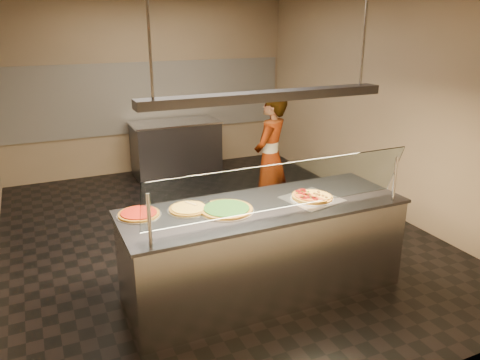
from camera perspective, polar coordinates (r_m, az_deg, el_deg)
name	(u,v)px	position (r m, az deg, el deg)	size (l,w,h in m)	color
ground	(214,234)	(6.00, -3.19, -6.60)	(5.00, 6.00, 0.02)	black
wall_back	(149,85)	(8.36, -11.07, 11.25)	(5.00, 0.02, 3.00)	#9C8465
wall_front	(388,205)	(3.01, 17.63, -2.98)	(5.00, 0.02, 3.00)	#9C8465
wall_right	(382,102)	(6.81, 16.88, 9.08)	(0.02, 6.00, 3.00)	#9C8465
tile_band	(150,97)	(8.36, -10.93, 9.87)	(4.90, 0.02, 1.20)	silver
serving_counter	(264,249)	(4.59, 2.90, -8.43)	(2.70, 0.94, 0.93)	#B7B7BC
sneeze_guard	(283,187)	(4.01, 5.31, -0.82)	(2.46, 0.18, 0.54)	#B7B7BC
perforated_tray	(312,198)	(4.59, 8.75, -2.23)	(0.56, 0.56, 0.01)	silver
half_pizza_pepperoni	(304,197)	(4.53, 7.76, -2.08)	(0.27, 0.43, 0.05)	brown
half_pizza_sausage	(320,195)	(4.63, 9.76, -1.82)	(0.27, 0.43, 0.04)	brown
pizza_spinach	(226,209)	(4.26, -1.68, -3.57)	(0.51, 0.51, 0.03)	silver
pizza_cheese	(188,208)	(4.31, -6.30, -3.46)	(0.39, 0.39, 0.03)	silver
pizza_tomato	(139,214)	(4.26, -12.24, -4.04)	(0.40, 0.40, 0.03)	silver
pizza_spatula	(197,204)	(4.37, -5.26, -2.89)	(0.26, 0.20, 0.02)	#B7B7BC
prep_table	(176,148)	(8.20, -7.80, 3.91)	(1.49, 0.74, 0.93)	#424248
worker	(270,158)	(6.13, 3.72, 2.65)	(0.63, 0.41, 1.71)	#323037
heat_lamp_housing	(266,96)	(4.13, 3.25, 10.18)	(2.30, 0.18, 0.08)	#424248
lamp_rod_left	(149,31)	(3.72, -11.05, 17.35)	(0.02, 0.02, 1.01)	#B7B7BC
lamp_rod_right	(365,29)	(4.63, 14.97, 17.34)	(0.02, 0.02, 1.01)	#B7B7BC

